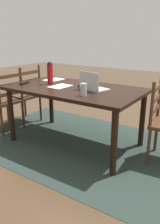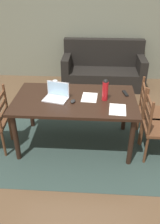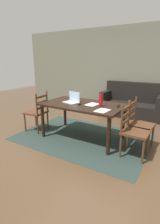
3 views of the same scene
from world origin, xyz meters
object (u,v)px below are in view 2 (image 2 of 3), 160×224
(drinking_glass, at_px, (55,85))
(computer_mouse, at_px, (73,101))
(dining_table, at_px, (75,104))
(couch, at_px, (103,70))
(laptop, at_px, (57,95))
(water_bottle, at_px, (105,89))
(tv_remote, at_px, (125,93))
(chair_right_far, at_px, (152,113))
(chair_right_near, at_px, (157,128))

(drinking_glass, xyz_separation_m, computer_mouse, (0.30, -0.40, -0.05))
(dining_table, height_order, couch, couch)
(dining_table, bearing_deg, couch, 78.36)
(laptop, bearing_deg, water_bottle, 0.22)
(water_bottle, relative_size, tv_remote, 1.77)
(chair_right_far, bearing_deg, dining_table, -170.00)
(chair_right_near, relative_size, water_bottle, 3.17)
(laptop, height_order, tv_remote, laptop)
(dining_table, relative_size, laptop, 4.66)
(drinking_glass, relative_size, computer_mouse, 1.39)
(chair_right_far, xyz_separation_m, computer_mouse, (-1.16, -0.31, 0.32))
(chair_right_near, bearing_deg, couch, 105.76)
(chair_right_far, xyz_separation_m, couch, (-0.68, 2.02, -0.11))
(water_bottle, relative_size, computer_mouse, 3.00)
(dining_table, distance_m, tv_remote, 0.74)
(couch, relative_size, water_bottle, 6.00)
(drinking_glass, distance_m, tv_remote, 1.04)
(laptop, bearing_deg, drinking_glass, 102.51)
(water_bottle, height_order, tv_remote, water_bottle)
(couch, bearing_deg, dining_table, -101.64)
(chair_right_far, distance_m, chair_right_near, 0.40)
(couch, bearing_deg, drinking_glass, -111.82)
(chair_right_far, bearing_deg, computer_mouse, -165.00)
(chair_right_far, distance_m, computer_mouse, 1.24)
(dining_table, relative_size, tv_remote, 9.99)
(chair_right_far, height_order, couch, couch)
(chair_right_far, relative_size, chair_right_near, 1.00)
(chair_right_near, bearing_deg, chair_right_far, 89.98)
(water_bottle, relative_size, drinking_glass, 2.16)
(computer_mouse, bearing_deg, water_bottle, 25.95)
(chair_right_far, relative_size, water_bottle, 3.17)
(laptop, xyz_separation_m, water_bottle, (0.66, 0.00, 0.10))
(computer_mouse, bearing_deg, drinking_glass, 139.57)
(chair_right_near, bearing_deg, computer_mouse, 175.67)
(chair_right_far, relative_size, drinking_glass, 6.84)
(dining_table, xyz_separation_m, computer_mouse, (-0.02, -0.11, 0.10))
(couch, relative_size, computer_mouse, 18.00)
(computer_mouse, xyz_separation_m, tv_remote, (0.73, 0.30, -0.01))
(computer_mouse, relative_size, tv_remote, 0.59)
(couch, bearing_deg, water_bottle, -91.18)
(couch, distance_m, water_bottle, 2.30)
(chair_right_near, distance_m, drinking_glass, 1.58)
(couch, height_order, computer_mouse, couch)
(chair_right_far, height_order, water_bottle, water_bottle)
(drinking_glass, bearing_deg, chair_right_near, -18.35)
(couch, xyz_separation_m, drinking_glass, (-0.77, -1.93, 0.48))
(laptop, relative_size, computer_mouse, 3.64)
(chair_right_near, bearing_deg, water_bottle, 165.30)
(computer_mouse, bearing_deg, chair_right_near, 8.05)
(laptop, bearing_deg, computer_mouse, -23.27)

